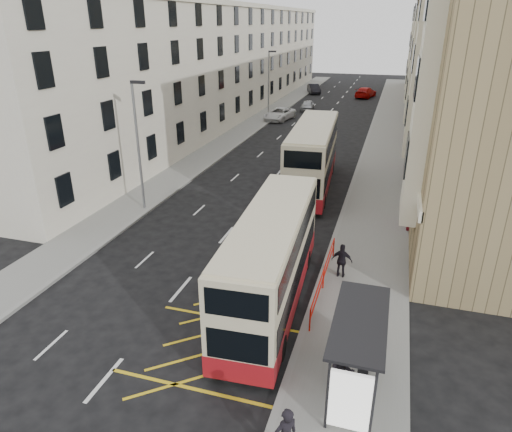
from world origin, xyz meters
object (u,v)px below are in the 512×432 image
(bus_shelter, at_px, (362,347))
(car_silver, at_px, (307,105))
(double_decker_rear, at_px, (313,156))
(double_decker_front, at_px, (271,260))
(pedestrian_mid, at_px, (342,375))
(pedestrian_far, at_px, (342,261))
(car_dark, at_px, (314,89))
(car_red, at_px, (366,92))
(street_lamp_far, at_px, (269,82))
(street_lamp_near, at_px, (138,140))
(white_van, at_px, (280,114))

(bus_shelter, relative_size, car_silver, 1.08)
(bus_shelter, bearing_deg, double_decker_rear, 104.70)
(bus_shelter, bearing_deg, double_decker_front, 132.26)
(pedestrian_mid, bearing_deg, double_decker_front, 106.82)
(bus_shelter, height_order, pedestrian_far, bus_shelter)
(car_dark, distance_m, car_red, 8.92)
(street_lamp_far, bearing_deg, car_silver, 69.72)
(street_lamp_near, xyz_separation_m, car_silver, (3.15, 38.51, -3.96))
(pedestrian_far, bearing_deg, street_lamp_near, -17.44)
(double_decker_rear, xyz_separation_m, white_van, (-8.35, 23.51, -1.63))
(car_silver, distance_m, car_dark, 15.98)
(street_lamp_far, bearing_deg, bus_shelter, -70.88)
(street_lamp_far, bearing_deg, pedestrian_far, -69.26)
(bus_shelter, distance_m, street_lamp_near, 19.38)
(street_lamp_near, bearing_deg, car_red, 79.36)
(street_lamp_far, distance_m, pedestrian_mid, 44.99)
(double_decker_front, xyz_separation_m, car_dark, (-9.44, 62.24, -1.37))
(bus_shelter, relative_size, pedestrian_far, 2.54)
(street_lamp_near, bearing_deg, car_dark, 88.79)
(bus_shelter, xyz_separation_m, car_red, (-4.85, 64.78, -1.33))
(bus_shelter, distance_m, car_red, 64.97)
(car_dark, bearing_deg, bus_shelter, -99.03)
(double_decker_rear, distance_m, white_van, 25.00)
(double_decker_front, bearing_deg, pedestrian_mid, -55.78)
(double_decker_rear, bearing_deg, white_van, 105.50)
(bus_shelter, height_order, street_lamp_far, street_lamp_far)
(pedestrian_far, distance_m, white_van, 37.87)
(street_lamp_near, height_order, car_silver, street_lamp_near)
(double_decker_rear, height_order, car_red, double_decker_rear)
(street_lamp_near, distance_m, car_silver, 38.84)
(double_decker_rear, bearing_deg, car_dark, 96.03)
(double_decker_rear, distance_m, pedestrian_mid, 20.54)
(street_lamp_near, relative_size, pedestrian_far, 4.78)
(double_decker_front, height_order, pedestrian_far, double_decker_front)
(pedestrian_far, bearing_deg, double_decker_front, 50.79)
(white_van, bearing_deg, car_silver, 86.46)
(double_decker_rear, distance_m, car_dark, 47.72)
(bus_shelter, relative_size, car_dark, 0.91)
(pedestrian_mid, bearing_deg, white_van, 85.98)
(car_red, bearing_deg, street_lamp_far, 78.65)
(double_decker_front, relative_size, car_silver, 2.70)
(white_van, height_order, car_red, car_red)
(car_dark, bearing_deg, pedestrian_mid, -99.48)
(double_decker_rear, relative_size, car_dark, 2.53)
(bus_shelter, xyz_separation_m, pedestrian_mid, (-0.52, -0.15, -1.10))
(double_decker_rear, bearing_deg, car_red, 85.51)
(double_decker_rear, distance_m, pedestrian_far, 13.00)
(white_van, distance_m, car_silver, 7.85)
(double_decker_front, relative_size, double_decker_rear, 0.90)
(street_lamp_far, xyz_separation_m, car_silver, (3.15, 8.51, -3.96))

